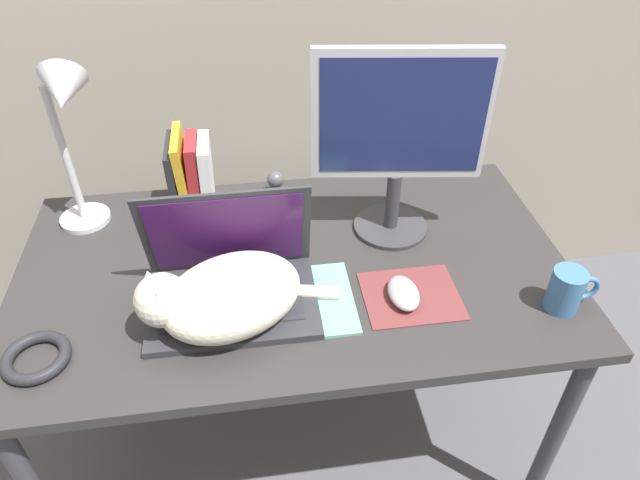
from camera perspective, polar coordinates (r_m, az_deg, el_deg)
The scene contains 12 objects.
desk at distance 1.45m, azimuth -2.63°, elevation -4.50°, with size 1.34×0.76×0.71m.
laptop at distance 1.30m, azimuth -8.85°, elevation -4.11°, with size 0.38×0.26×0.27m.
cat at distance 1.22m, azimuth -9.59°, elevation -5.59°, with size 0.44×0.32×0.16m.
external_monitor at distance 1.37m, azimuth 7.92°, elevation 10.32°, with size 0.41×0.19×0.49m.
mousepad at distance 1.33m, azimuth 9.09°, elevation -5.52°, with size 0.22×0.19×0.00m.
computer_mouse at distance 1.31m, azimuth 8.35°, elevation -5.26°, with size 0.07×0.11×0.03m.
book_row at distance 1.59m, azimuth -12.86°, elevation 6.53°, with size 0.11×0.17×0.21m.
desk_lamp at distance 1.48m, azimuth -24.00°, elevation 10.76°, with size 0.17×0.17×0.45m.
cable_coil at distance 1.31m, azimuth -26.53°, elevation -10.47°, with size 0.14×0.14×0.03m.
notepad at distance 1.30m, azimuth -1.36°, elevation -6.11°, with size 0.21×0.23×0.01m.
webcam at distance 1.62m, azimuth -4.47°, elevation 5.96°, with size 0.05×0.05×0.07m.
mug at distance 1.37m, azimuth 23.47°, elevation -4.62°, with size 0.12×0.07×0.10m.
Camera 1 is at (-0.08, -0.67, 1.63)m, focal length 32.00 mm.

